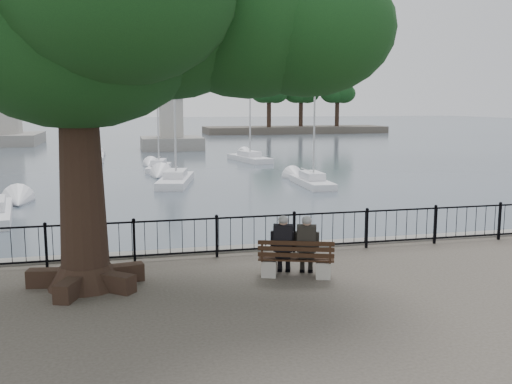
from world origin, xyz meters
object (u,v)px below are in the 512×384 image
object	(u,v)px
person_left	(283,248)
person_right	(306,248)
bench	(296,264)
lion_monument	(171,127)
tree	(117,4)

from	to	relation	value
person_left	person_right	bearing A→B (deg)	-19.12
bench	person_right	distance (m)	0.41
person_right	lion_monument	distance (m)	49.48
person_left	bench	bearing A→B (deg)	-37.41
bench	tree	world-z (taller)	tree
person_right	tree	xyz separation A→B (m)	(-3.87, 0.53, 5.10)
lion_monument	bench	bearing A→B (deg)	-91.83
tree	lion_monument	world-z (taller)	tree
tree	person_left	bearing A→B (deg)	-6.04
person_right	tree	bearing A→B (deg)	172.27
tree	person_right	bearing A→B (deg)	-7.73
tree	lion_monument	distance (m)	49.40
bench	lion_monument	bearing A→B (deg)	88.17
person_left	lion_monument	world-z (taller)	lion_monument
tree	bench	bearing A→B (deg)	-8.49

